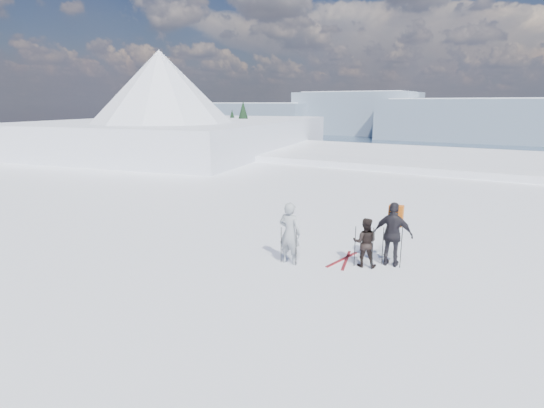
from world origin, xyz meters
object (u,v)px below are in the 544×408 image
at_px(skier_dark, 365,242).
at_px(skier_pack, 393,234).
at_px(skis_loose, 344,260).
at_px(skier_grey, 290,233).

bearing_deg(skier_dark, skier_pack, -161.43).
relative_size(skier_dark, skier_pack, 0.77).
bearing_deg(skier_pack, skis_loose, 9.43).
xyz_separation_m(skier_dark, skier_pack, (0.70, 0.47, 0.23)).
height_order(skier_dark, skier_pack, skier_pack).
distance_m(skier_grey, skis_loose, 1.98).
bearing_deg(skier_dark, skis_loose, -28.00).
xyz_separation_m(skier_grey, skis_loose, (1.38, 1.06, -0.95)).
height_order(skier_grey, skier_dark, skier_grey).
bearing_deg(skier_pack, skier_grey, 22.95).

